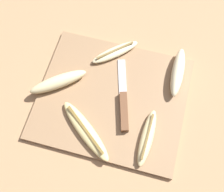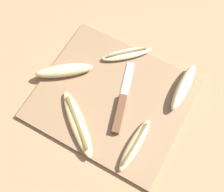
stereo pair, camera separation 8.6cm
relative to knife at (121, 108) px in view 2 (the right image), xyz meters
The scene contains 8 objects.
ground_plane 0.05m from the knife, 153.17° to the left, with size 4.00×4.00×0.00m, color tan.
cutting_board 0.05m from the knife, 153.17° to the left, with size 0.41×0.36×0.01m.
knife is the anchor object (origin of this frame).
banana_bright_far 0.18m from the knife, 47.79° to the left, with size 0.04×0.16×0.04m.
banana_cream_curved 0.17m from the knife, 112.65° to the left, with size 0.13×0.13×0.02m.
banana_soft_right 0.20m from the knife, behind, with size 0.15×0.13×0.03m.
banana_mellow_near 0.11m from the knife, 41.46° to the right, with size 0.04×0.16×0.02m.
banana_golden_short 0.12m from the knife, 129.98° to the right, with size 0.18×0.16×0.02m.
Camera 2 is at (0.17, -0.31, 0.81)m, focal length 50.00 mm.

